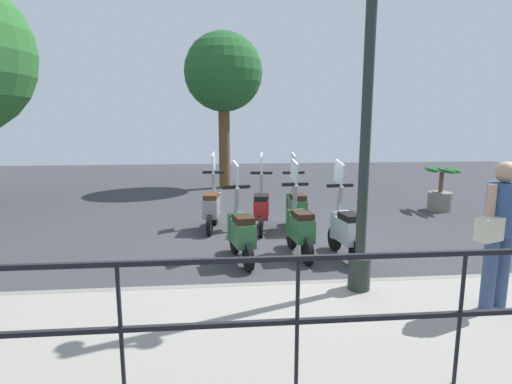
# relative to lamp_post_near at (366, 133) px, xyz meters

# --- Properties ---
(ground_plane) EXTENTS (28.00, 28.00, 0.00)m
(ground_plane) POSITION_rel_lamp_post_near_xyz_m (2.40, 0.50, -2.01)
(ground_plane) COLOR #38383D
(promenade_walkway) EXTENTS (2.20, 20.00, 0.15)m
(promenade_walkway) POSITION_rel_lamp_post_near_xyz_m (-0.75, 0.50, -1.94)
(promenade_walkway) COLOR gray
(promenade_walkway) RESTS_ON ground_plane
(fence_railing) EXTENTS (0.04, 16.03, 1.07)m
(fence_railing) POSITION_rel_lamp_post_near_xyz_m (-1.80, 0.50, -1.12)
(fence_railing) COLOR black
(fence_railing) RESTS_ON promenade_walkway
(lamp_post_near) EXTENTS (0.26, 0.90, 4.21)m
(lamp_post_near) POSITION_rel_lamp_post_near_xyz_m (0.00, 0.00, 0.00)
(lamp_post_near) COLOR #232D28
(lamp_post_near) RESTS_ON promenade_walkway
(pedestrian_with_bag) EXTENTS (0.46, 0.61, 1.59)m
(pedestrian_with_bag) POSITION_rel_lamp_post_near_xyz_m (-0.63, -1.25, -0.93)
(pedestrian_with_bag) COLOR #384C70
(pedestrian_with_bag) RESTS_ON promenade_walkway
(tree_distant) EXTENTS (2.48, 2.48, 4.95)m
(tree_distant) POSITION_rel_lamp_post_near_xyz_m (8.71, 1.47, 1.64)
(tree_distant) COLOR brown
(tree_distant) RESTS_ON ground_plane
(potted_palm) EXTENTS (1.06, 0.66, 1.05)m
(potted_palm) POSITION_rel_lamp_post_near_xyz_m (4.72, -3.72, -1.57)
(potted_palm) COLOR slate
(potted_palm) RESTS_ON ground_plane
(scooter_near_0) EXTENTS (1.23, 0.44, 1.54)m
(scooter_near_0) POSITION_rel_lamp_post_near_xyz_m (1.50, -0.31, -1.53)
(scooter_near_0) COLOR black
(scooter_near_0) RESTS_ON ground_plane
(scooter_near_1) EXTENTS (1.23, 0.44, 1.54)m
(scooter_near_1) POSITION_rel_lamp_post_near_xyz_m (1.68, 0.39, -1.53)
(scooter_near_1) COLOR black
(scooter_near_1) RESTS_ON ground_plane
(scooter_near_2) EXTENTS (1.22, 0.49, 1.54)m
(scooter_near_2) POSITION_rel_lamp_post_near_xyz_m (1.50, 1.33, -1.53)
(scooter_near_2) COLOR black
(scooter_near_2) RESTS_ON ground_plane
(scooter_far_0) EXTENTS (1.23, 0.44, 1.54)m
(scooter_far_0) POSITION_rel_lamp_post_near_xyz_m (3.20, 0.15, -1.53)
(scooter_far_0) COLOR black
(scooter_far_0) RESTS_ON ground_plane
(scooter_far_1) EXTENTS (1.23, 0.44, 1.54)m
(scooter_far_1) POSITION_rel_lamp_post_near_xyz_m (3.22, 0.84, -1.53)
(scooter_far_1) COLOR black
(scooter_far_1) RESTS_ON ground_plane
(scooter_far_2) EXTENTS (1.23, 0.44, 1.54)m
(scooter_far_2) POSITION_rel_lamp_post_near_xyz_m (3.41, 1.80, -1.53)
(scooter_far_2) COLOR black
(scooter_far_2) RESTS_ON ground_plane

